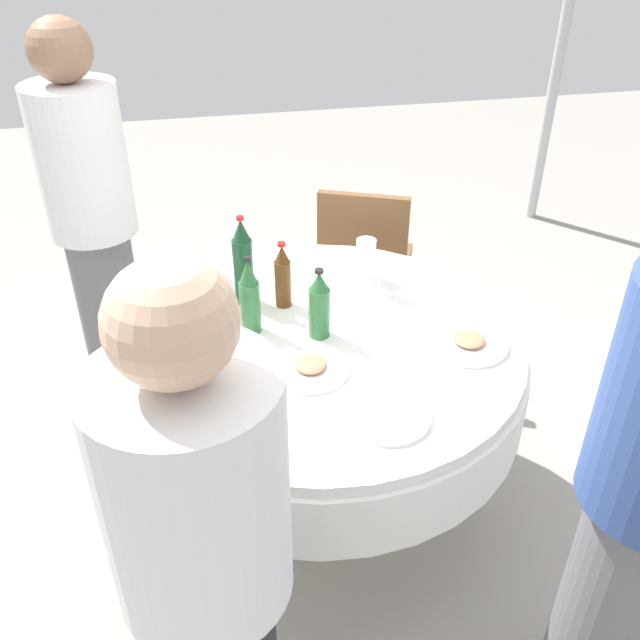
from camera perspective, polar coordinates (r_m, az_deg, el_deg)
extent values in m
plane|color=gray|center=(2.75, 0.00, -14.19)|extent=(10.00, 10.00, 0.00)
cylinder|color=white|center=(2.27, 0.00, -1.81)|extent=(1.33, 1.33, 0.04)
cylinder|color=white|center=(2.35, 0.00, -4.41)|extent=(1.36, 1.36, 0.22)
cylinder|color=slate|center=(2.58, 0.00, -10.58)|extent=(0.14, 0.14, 0.48)
cylinder|color=slate|center=(2.74, 0.00, -13.98)|extent=(0.56, 0.56, 0.03)
cylinder|color=#194728|center=(2.41, -6.33, 4.03)|extent=(0.07, 0.07, 0.24)
cone|color=#194728|center=(2.34, -6.57, 7.40)|extent=(0.06, 0.06, 0.08)
cylinder|color=red|center=(2.32, -6.63, 8.37)|extent=(0.02, 0.02, 0.01)
cylinder|color=#593314|center=(2.39, -3.09, 3.03)|extent=(0.06, 0.06, 0.17)
cone|color=#593314|center=(2.33, -3.17, 5.49)|extent=(0.05, 0.05, 0.06)
cylinder|color=red|center=(2.32, -3.20, 6.27)|extent=(0.03, 0.03, 0.01)
cylinder|color=#593314|center=(2.14, -10.68, -1.43)|extent=(0.07, 0.07, 0.18)
cone|color=#593314|center=(2.07, -11.01, 1.22)|extent=(0.06, 0.06, 0.05)
cylinder|color=black|center=(2.06, -11.10, 1.96)|extent=(0.03, 0.03, 0.01)
cylinder|color=#2D6B38|center=(2.26, -5.79, 1.07)|extent=(0.07, 0.07, 0.18)
cone|color=#2D6B38|center=(2.19, -5.98, 3.99)|extent=(0.06, 0.06, 0.08)
cylinder|color=black|center=(2.17, -6.05, 5.08)|extent=(0.02, 0.02, 0.01)
cylinder|color=#2D6B38|center=(2.23, 0.04, 0.64)|extent=(0.07, 0.07, 0.17)
cone|color=#2D6B38|center=(2.17, 0.05, 3.25)|extent=(0.06, 0.06, 0.06)
cylinder|color=black|center=(2.15, 0.05, 4.08)|extent=(0.03, 0.03, 0.01)
cylinder|color=white|center=(2.61, 3.74, 3.62)|extent=(0.06, 0.06, 0.00)
cylinder|color=white|center=(2.59, 3.77, 4.45)|extent=(0.01, 0.01, 0.08)
cylinder|color=white|center=(2.55, 3.83, 5.92)|extent=(0.07, 0.07, 0.07)
cylinder|color=gold|center=(2.56, 3.81, 5.54)|extent=(0.06, 0.06, 0.03)
cylinder|color=white|center=(2.51, 4.91, 2.29)|extent=(0.06, 0.06, 0.00)
cylinder|color=white|center=(2.49, 4.96, 3.11)|extent=(0.01, 0.01, 0.08)
cylinder|color=white|center=(2.45, 5.04, 4.64)|extent=(0.06, 0.06, 0.07)
cylinder|color=white|center=(1.95, 5.74, -7.94)|extent=(0.23, 0.23, 0.02)
cylinder|color=white|center=(2.27, 12.13, -1.88)|extent=(0.26, 0.26, 0.02)
ellipsoid|color=tan|center=(2.26, 12.19, -1.51)|extent=(0.12, 0.10, 0.02)
cylinder|color=white|center=(2.35, -10.90, -0.41)|extent=(0.21, 0.21, 0.02)
ellipsoid|color=tan|center=(2.34, -10.95, -0.04)|extent=(0.09, 0.08, 0.02)
cylinder|color=white|center=(2.11, -0.81, -4.02)|extent=(0.24, 0.24, 0.02)
ellipsoid|color=tan|center=(2.10, -0.82, -3.63)|extent=(0.11, 0.10, 0.02)
cube|color=silver|center=(2.63, -1.55, 3.95)|extent=(0.18, 0.04, 0.00)
cube|color=silver|center=(2.09, -7.54, -4.90)|extent=(0.02, 0.18, 0.00)
cylinder|color=slate|center=(2.05, 22.76, -21.60)|extent=(0.26, 0.26, 0.86)
cylinder|color=slate|center=(3.11, -16.81, 0.26)|extent=(0.26, 0.26, 0.82)
cylinder|color=white|center=(2.81, -19.11, 12.27)|extent=(0.34, 0.34, 0.58)
sphere|color=#8C664C|center=(2.70, -20.73, 20.17)|extent=(0.23, 0.23, 0.23)
cylinder|color=white|center=(1.28, -10.30, -13.73)|extent=(0.34, 0.34, 0.51)
sphere|color=#D8AD8C|center=(1.05, -12.21, -0.22)|extent=(0.21, 0.21, 0.21)
cube|color=brown|center=(3.32, 3.88, 4.78)|extent=(0.53, 0.53, 0.04)
cube|color=brown|center=(3.06, 3.51, 6.68)|extent=(0.20, 0.38, 0.42)
cylinder|color=gray|center=(3.57, 6.86, 2.42)|extent=(0.03, 0.03, 0.43)
cylinder|color=gray|center=(3.60, 1.48, 3.02)|extent=(0.03, 0.03, 0.43)
cylinder|color=gray|center=(3.28, 6.21, -0.54)|extent=(0.03, 0.03, 0.43)
cylinder|color=gray|center=(3.32, 0.38, 0.13)|extent=(0.03, 0.03, 0.43)
cylinder|color=#B2B5B7|center=(4.75, 19.41, 21.11)|extent=(0.07, 0.07, 2.34)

